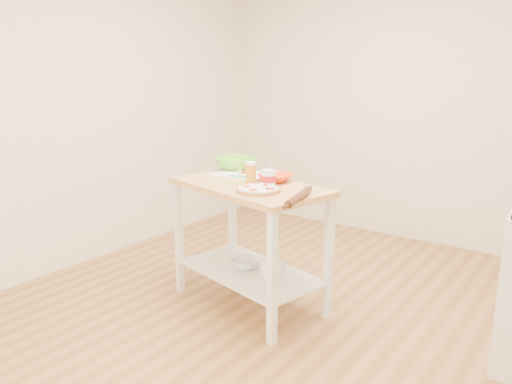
{
  "coord_description": "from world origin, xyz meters",
  "views": [
    {
      "loc": [
        1.71,
        -2.59,
        1.66
      ],
      "look_at": [
        -0.27,
        0.14,
        0.84
      ],
      "focal_mm": 35.0,
      "sensor_mm": 36.0,
      "label": 1
    }
  ],
  "objects_px": {
    "prep_island": "(249,219)",
    "spatula": "(240,176)",
    "cutting_board": "(241,174)",
    "rolling_pin": "(299,197)",
    "beer_pint": "(251,173)",
    "shelf_glass_bowl": "(245,263)",
    "shelf_bin": "(273,269)",
    "pizza": "(258,189)",
    "knife": "(234,169)",
    "green_bowl": "(235,164)",
    "yogurt_tub": "(268,178)",
    "orange_bowl": "(276,178)"
  },
  "relations": [
    {
      "from": "prep_island",
      "to": "spatula",
      "type": "relative_size",
      "value": 8.06
    },
    {
      "from": "cutting_board",
      "to": "rolling_pin",
      "type": "xyz_separation_m",
      "value": [
        0.75,
        -0.41,
        0.02
      ]
    },
    {
      "from": "prep_island",
      "to": "beer_pint",
      "type": "relative_size",
      "value": 7.89
    },
    {
      "from": "shelf_glass_bowl",
      "to": "shelf_bin",
      "type": "height_order",
      "value": "shelf_bin"
    },
    {
      "from": "shelf_glass_bowl",
      "to": "shelf_bin",
      "type": "distance_m",
      "value": 0.27
    },
    {
      "from": "pizza",
      "to": "cutting_board",
      "type": "bearing_deg",
      "value": 138.95
    },
    {
      "from": "knife",
      "to": "rolling_pin",
      "type": "bearing_deg",
      "value": -25.17
    },
    {
      "from": "prep_island",
      "to": "spatula",
      "type": "height_order",
      "value": "spatula"
    },
    {
      "from": "rolling_pin",
      "to": "shelf_glass_bowl",
      "type": "height_order",
      "value": "rolling_pin"
    },
    {
      "from": "rolling_pin",
      "to": "shelf_bin",
      "type": "bearing_deg",
      "value": 148.6
    },
    {
      "from": "prep_island",
      "to": "shelf_glass_bowl",
      "type": "height_order",
      "value": "prep_island"
    },
    {
      "from": "cutting_board",
      "to": "shelf_bin",
      "type": "bearing_deg",
      "value": -37.02
    },
    {
      "from": "pizza",
      "to": "cutting_board",
      "type": "height_order",
      "value": "pizza"
    },
    {
      "from": "shelf_bin",
      "to": "rolling_pin",
      "type": "bearing_deg",
      "value": -31.4
    },
    {
      "from": "beer_pint",
      "to": "shelf_glass_bowl",
      "type": "xyz_separation_m",
      "value": [
        -0.06,
        0.02,
        -0.68
      ]
    },
    {
      "from": "cutting_board",
      "to": "spatula",
      "type": "relative_size",
      "value": 2.93
    },
    {
      "from": "beer_pint",
      "to": "rolling_pin",
      "type": "xyz_separation_m",
      "value": [
        0.51,
        -0.2,
        -0.06
      ]
    },
    {
      "from": "prep_island",
      "to": "rolling_pin",
      "type": "bearing_deg",
      "value": -20.9
    },
    {
      "from": "spatula",
      "to": "shelf_glass_bowl",
      "type": "bearing_deg",
      "value": -34.03
    },
    {
      "from": "green_bowl",
      "to": "beer_pint",
      "type": "height_order",
      "value": "beer_pint"
    },
    {
      "from": "prep_island",
      "to": "knife",
      "type": "relative_size",
      "value": 4.52
    },
    {
      "from": "shelf_bin",
      "to": "shelf_glass_bowl",
      "type": "bearing_deg",
      "value": 173.57
    },
    {
      "from": "pizza",
      "to": "yogurt_tub",
      "type": "distance_m",
      "value": 0.16
    },
    {
      "from": "pizza",
      "to": "rolling_pin",
      "type": "height_order",
      "value": "rolling_pin"
    },
    {
      "from": "prep_island",
      "to": "yogurt_tub",
      "type": "xyz_separation_m",
      "value": [
        0.16,
        0.0,
        0.31
      ]
    },
    {
      "from": "rolling_pin",
      "to": "green_bowl",
      "type": "bearing_deg",
      "value": 149.27
    },
    {
      "from": "knife",
      "to": "beer_pint",
      "type": "bearing_deg",
      "value": -33.62
    },
    {
      "from": "prep_island",
      "to": "cutting_board",
      "type": "relative_size",
      "value": 2.75
    },
    {
      "from": "orange_bowl",
      "to": "spatula",
      "type": "bearing_deg",
      "value": -165.15
    },
    {
      "from": "pizza",
      "to": "rolling_pin",
      "type": "distance_m",
      "value": 0.34
    },
    {
      "from": "cutting_board",
      "to": "yogurt_tub",
      "type": "relative_size",
      "value": 2.13
    },
    {
      "from": "yogurt_tub",
      "to": "shelf_bin",
      "type": "relative_size",
      "value": 1.63
    },
    {
      "from": "shelf_glass_bowl",
      "to": "orange_bowl",
      "type": "bearing_deg",
      "value": 44.48
    },
    {
      "from": "prep_island",
      "to": "orange_bowl",
      "type": "height_order",
      "value": "orange_bowl"
    },
    {
      "from": "cutting_board",
      "to": "knife",
      "type": "height_order",
      "value": "cutting_board"
    },
    {
      "from": "orange_bowl",
      "to": "green_bowl",
      "type": "bearing_deg",
      "value": 160.99
    },
    {
      "from": "spatula",
      "to": "beer_pint",
      "type": "relative_size",
      "value": 0.98
    },
    {
      "from": "orange_bowl",
      "to": "green_bowl",
      "type": "relative_size",
      "value": 0.72
    },
    {
      "from": "orange_bowl",
      "to": "beer_pint",
      "type": "distance_m",
      "value": 0.2
    },
    {
      "from": "green_bowl",
      "to": "rolling_pin",
      "type": "height_order",
      "value": "green_bowl"
    },
    {
      "from": "pizza",
      "to": "shelf_bin",
      "type": "bearing_deg",
      "value": 78.76
    },
    {
      "from": "orange_bowl",
      "to": "shelf_bin",
      "type": "xyz_separation_m",
      "value": [
        0.11,
        -0.18,
        -0.6
      ]
    },
    {
      "from": "rolling_pin",
      "to": "yogurt_tub",
      "type": "bearing_deg",
      "value": 150.97
    },
    {
      "from": "cutting_board",
      "to": "green_bowl",
      "type": "bearing_deg",
      "value": 131.17
    },
    {
      "from": "prep_island",
      "to": "green_bowl",
      "type": "height_order",
      "value": "green_bowl"
    },
    {
      "from": "prep_island",
      "to": "cutting_board",
      "type": "bearing_deg",
      "value": 137.24
    },
    {
      "from": "spatula",
      "to": "green_bowl",
      "type": "bearing_deg",
      "value": 136.54
    },
    {
      "from": "prep_island",
      "to": "green_bowl",
      "type": "distance_m",
      "value": 0.6
    },
    {
      "from": "pizza",
      "to": "shelf_glass_bowl",
      "type": "bearing_deg",
      "value": 144.78
    },
    {
      "from": "knife",
      "to": "rolling_pin",
      "type": "distance_m",
      "value": 1.01
    }
  ]
}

